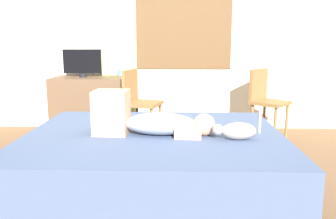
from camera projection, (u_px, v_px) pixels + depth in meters
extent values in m
plane|color=brown|center=(154.00, 192.00, 2.80)|extent=(16.00, 16.00, 0.00)
cube|color=beige|center=(164.00, 22.00, 4.69)|extent=(6.40, 0.12, 2.90)
cube|color=brown|center=(184.00, 21.00, 4.61)|extent=(1.27, 0.02, 1.25)
cube|color=white|center=(184.00, 21.00, 4.61)|extent=(1.19, 0.02, 1.17)
cube|color=#38383D|center=(155.00, 181.00, 2.84)|extent=(2.06, 1.71, 0.14)
cube|color=#425170|center=(155.00, 153.00, 2.79)|extent=(2.00, 1.66, 0.34)
ellipsoid|color=#8C939E|center=(160.00, 124.00, 2.70)|extent=(0.58, 0.29, 0.17)
sphere|color=tan|center=(204.00, 125.00, 2.67)|extent=(0.17, 0.17, 0.17)
cube|color=tan|center=(111.00, 112.00, 2.72)|extent=(0.27, 0.26, 0.34)
cube|color=tan|center=(188.00, 130.00, 2.69)|extent=(0.22, 0.29, 0.08)
ellipsoid|color=gray|center=(239.00, 131.00, 2.56)|extent=(0.26, 0.12, 0.13)
sphere|color=gray|center=(218.00, 130.00, 2.56)|extent=(0.08, 0.08, 0.08)
cylinder|color=gray|center=(260.00, 122.00, 2.55)|extent=(0.02, 0.02, 0.16)
cube|color=brown|center=(90.00, 106.00, 4.53)|extent=(0.90, 0.56, 0.74)
cylinder|color=black|center=(83.00, 75.00, 4.45)|extent=(0.10, 0.10, 0.05)
cube|color=black|center=(82.00, 61.00, 4.42)|extent=(0.48, 0.06, 0.30)
cylinder|color=teal|center=(120.00, 73.00, 4.62)|extent=(0.07, 0.07, 0.08)
cylinder|color=brown|center=(160.00, 121.00, 4.29)|extent=(0.04, 0.04, 0.44)
cylinder|color=brown|center=(151.00, 127.00, 4.01)|extent=(0.04, 0.04, 0.44)
cylinder|color=brown|center=(137.00, 120.00, 4.39)|extent=(0.04, 0.04, 0.44)
cylinder|color=brown|center=(127.00, 125.00, 4.10)|extent=(0.04, 0.04, 0.44)
cube|color=brown|center=(144.00, 104.00, 4.15)|extent=(0.47, 0.47, 0.04)
cube|color=brown|center=(130.00, 86.00, 4.16)|extent=(0.15, 0.38, 0.38)
cylinder|color=brown|center=(287.00, 122.00, 4.27)|extent=(0.04, 0.04, 0.44)
cylinder|color=brown|center=(275.00, 126.00, 4.05)|extent=(0.04, 0.04, 0.44)
cylinder|color=brown|center=(264.00, 118.00, 4.47)|extent=(0.04, 0.04, 0.44)
cylinder|color=brown|center=(252.00, 122.00, 4.25)|extent=(0.04, 0.04, 0.44)
cube|color=brown|center=(270.00, 103.00, 4.21)|extent=(0.54, 0.54, 0.04)
cube|color=brown|center=(259.00, 84.00, 4.29)|extent=(0.28, 0.31, 0.38)
cube|color=#ADCC75|center=(118.00, 42.00, 4.64)|extent=(0.44, 0.06, 2.35)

